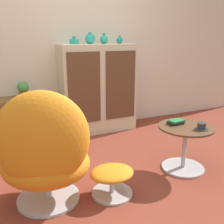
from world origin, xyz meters
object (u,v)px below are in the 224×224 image
(tv_console, at_px, (20,120))
(egg_chair, at_px, (44,153))
(potted_plant, at_px, (23,89))
(teacup, at_px, (202,127))
(sideboard, at_px, (98,89))
(book_stack, at_px, (176,122))
(ottoman, at_px, (112,177))
(vase_inner_right, at_px, (104,39))
(vase_rightmost, at_px, (120,40))
(vase_inner_left, at_px, (90,39))
(coffee_table, at_px, (185,144))
(vase_leftmost, at_px, (74,41))

(tv_console, relative_size, egg_chair, 0.77)
(potted_plant, distance_m, teacup, 2.15)
(sideboard, relative_size, book_stack, 7.06)
(egg_chair, distance_m, ottoman, 0.62)
(vase_inner_right, bearing_deg, potted_plant, 179.77)
(vase_rightmost, bearing_deg, sideboard, -179.35)
(vase_rightmost, bearing_deg, vase_inner_left, 180.00)
(coffee_table, xyz_separation_m, book_stack, (-0.05, 0.10, 0.21))
(vase_leftmost, relative_size, vase_inner_left, 0.80)
(tv_console, relative_size, vase_inner_left, 5.06)
(tv_console, distance_m, vase_inner_left, 1.40)
(tv_console, height_order, coffee_table, tv_console)
(vase_inner_right, distance_m, vase_rightmost, 0.24)
(coffee_table, xyz_separation_m, vase_inner_left, (-0.46, 1.46, 1.02))
(vase_rightmost, bearing_deg, vase_inner_right, 180.00)
(tv_console, xyz_separation_m, ottoman, (0.57, -1.57, -0.12))
(teacup, relative_size, book_stack, 0.76)
(vase_leftmost, xyz_separation_m, book_stack, (0.63, -1.36, -0.77))
(egg_chair, distance_m, coffee_table, 1.41)
(sideboard, relative_size, coffee_table, 2.22)
(coffee_table, relative_size, vase_rightmost, 4.96)
(tv_console, distance_m, vase_leftmost, 1.23)
(sideboard, height_order, ottoman, sideboard)
(sideboard, distance_m, coffee_table, 1.54)
(potted_plant, height_order, book_stack, potted_plant)
(coffee_table, distance_m, vase_inner_right, 1.79)
(sideboard, height_order, potted_plant, sideboard)
(vase_leftmost, distance_m, vase_inner_left, 0.22)
(sideboard, bearing_deg, tv_console, 179.58)
(vase_rightmost, bearing_deg, vase_leftmost, 180.00)
(vase_rightmost, height_order, potted_plant, vase_rightmost)
(ottoman, bearing_deg, vase_leftmost, 83.25)
(egg_chair, bearing_deg, vase_rightmost, 46.93)
(vase_inner_left, height_order, vase_inner_right, vase_inner_left)
(ottoman, bearing_deg, coffee_table, 7.16)
(vase_leftmost, bearing_deg, teacup, -64.80)
(coffee_table, height_order, vase_inner_right, vase_inner_right)
(teacup, bearing_deg, ottoman, 178.47)
(vase_inner_left, bearing_deg, tv_console, 179.77)
(egg_chair, distance_m, vase_rightmost, 2.17)
(teacup, bearing_deg, egg_chair, 175.31)
(coffee_table, distance_m, vase_inner_left, 1.84)
(vase_inner_left, bearing_deg, teacup, -71.61)
(vase_inner_right, distance_m, book_stack, 1.59)
(vase_inner_right, xyz_separation_m, teacup, (0.33, -1.59, -0.79))
(egg_chair, height_order, potted_plant, egg_chair)
(vase_inner_left, relative_size, teacup, 1.13)
(sideboard, bearing_deg, potted_plant, 179.52)
(egg_chair, distance_m, teacup, 1.48)
(potted_plant, bearing_deg, vase_rightmost, -0.19)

